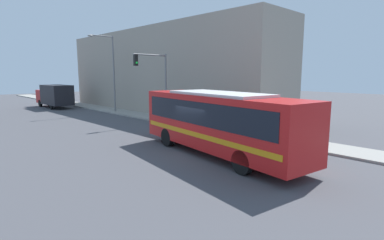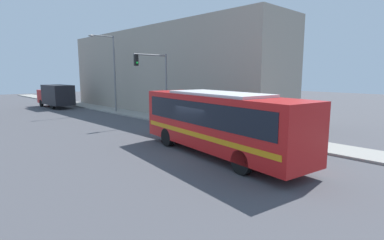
# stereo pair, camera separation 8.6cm
# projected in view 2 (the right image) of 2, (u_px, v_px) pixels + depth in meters

# --- Properties ---
(ground_plane) EXTENTS (120.00, 120.00, 0.00)m
(ground_plane) POSITION_uv_depth(u_px,v_px,m) (201.00, 153.00, 15.98)
(ground_plane) COLOR #47474C
(sidewalk) EXTENTS (2.45, 70.00, 0.13)m
(sidewalk) POSITION_uv_depth(u_px,v_px,m) (112.00, 110.00, 34.21)
(sidewalk) COLOR gray
(sidewalk) RESTS_ON ground_plane
(building_facade) EXTENTS (6.00, 30.32, 8.97)m
(building_facade) POSITION_uv_depth(u_px,v_px,m) (162.00, 71.00, 33.65)
(building_facade) COLOR #9E9384
(building_facade) RESTS_ON ground_plane
(city_bus) EXTENTS (4.05, 10.72, 3.26)m
(city_bus) POSITION_uv_depth(u_px,v_px,m) (218.00, 119.00, 15.22)
(city_bus) COLOR red
(city_bus) RESTS_ON ground_plane
(delivery_truck) EXTENTS (2.34, 6.90, 2.83)m
(delivery_truck) POSITION_uv_depth(u_px,v_px,m) (56.00, 95.00, 37.28)
(delivery_truck) COLOR black
(delivery_truck) RESTS_ON ground_plane
(fire_hydrant) EXTENTS (0.24, 0.33, 0.81)m
(fire_hydrant) POSITION_uv_depth(u_px,v_px,m) (206.00, 123.00, 22.57)
(fire_hydrant) COLOR #999999
(fire_hydrant) RESTS_ON sidewalk
(traffic_light_pole) EXTENTS (3.28, 0.35, 5.73)m
(traffic_light_pole) POSITION_uv_depth(u_px,v_px,m) (156.00, 76.00, 24.97)
(traffic_light_pole) COLOR slate
(traffic_light_pole) RESTS_ON sidewalk
(parking_meter) EXTENTS (0.14, 0.14, 1.39)m
(parking_meter) POSITION_uv_depth(u_px,v_px,m) (173.00, 111.00, 25.27)
(parking_meter) COLOR slate
(parking_meter) RESTS_ON sidewalk
(street_lamp) EXTENTS (2.85, 0.28, 8.01)m
(street_lamp) POSITION_uv_depth(u_px,v_px,m) (111.00, 67.00, 31.84)
(street_lamp) COLOR slate
(street_lamp) RESTS_ON sidewalk
(pedestrian_near_corner) EXTENTS (0.34, 0.34, 1.85)m
(pedestrian_near_corner) POSITION_uv_depth(u_px,v_px,m) (216.00, 115.00, 22.64)
(pedestrian_near_corner) COLOR slate
(pedestrian_near_corner) RESTS_ON sidewalk
(pedestrian_mid_block) EXTENTS (0.34, 0.34, 1.78)m
(pedestrian_mid_block) POSITION_uv_depth(u_px,v_px,m) (179.00, 110.00, 26.12)
(pedestrian_mid_block) COLOR #23283D
(pedestrian_mid_block) RESTS_ON sidewalk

